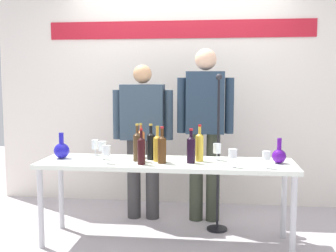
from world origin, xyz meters
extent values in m
plane|color=#B6ACB1|center=(0.00, 0.00, 0.00)|extent=(10.00, 10.00, 0.00)
cube|color=white|center=(0.00, 1.31, 1.50)|extent=(4.36, 0.10, 3.00)
cube|color=red|center=(0.00, 1.25, 2.03)|extent=(3.05, 0.01, 0.20)
cube|color=white|center=(0.00, 0.00, 0.72)|extent=(2.25, 0.58, 0.04)
cylinder|color=silver|center=(-1.07, -0.24, 0.35)|extent=(0.05, 0.05, 0.70)
cylinder|color=silver|center=(1.07, -0.24, 0.35)|extent=(0.05, 0.05, 0.70)
cylinder|color=silver|center=(-1.07, 0.24, 0.35)|extent=(0.05, 0.05, 0.70)
cylinder|color=silver|center=(1.07, 0.24, 0.35)|extent=(0.05, 0.05, 0.70)
sphere|color=#1D1AB0|center=(-0.97, 0.03, 0.81)|extent=(0.14, 0.14, 0.14)
cylinder|color=#1D1AB0|center=(-0.97, 0.03, 0.93)|extent=(0.04, 0.04, 0.11)
sphere|color=#4F108B|center=(0.98, 0.03, 0.80)|extent=(0.12, 0.12, 0.12)
cylinder|color=#4F108B|center=(0.98, 0.03, 0.91)|extent=(0.04, 0.04, 0.11)
cylinder|color=#353334|center=(-0.42, 0.65, 0.42)|extent=(0.14, 0.14, 0.84)
cylinder|color=#353334|center=(-0.22, 0.65, 0.42)|extent=(0.14, 0.14, 0.84)
cube|color=#334455|center=(-0.32, 0.65, 1.13)|extent=(0.44, 0.22, 0.57)
cylinder|color=#334455|center=(-0.59, 0.65, 1.10)|extent=(0.09, 0.09, 0.51)
cylinder|color=#334455|center=(-0.05, 0.65, 1.10)|extent=(0.09, 0.09, 0.51)
sphere|color=tan|center=(-0.32, 0.65, 1.52)|extent=(0.19, 0.19, 0.19)
cylinder|color=#343A2C|center=(0.24, 0.65, 0.46)|extent=(0.14, 0.14, 0.92)
cylinder|color=#343A2C|center=(0.41, 0.65, 0.46)|extent=(0.14, 0.14, 0.92)
cube|color=#25374B|center=(0.32, 0.65, 1.23)|extent=(0.38, 0.22, 0.63)
cylinder|color=#25374B|center=(0.08, 0.65, 1.20)|extent=(0.09, 0.09, 0.56)
cylinder|color=#25374B|center=(0.57, 0.65, 1.20)|extent=(0.09, 0.09, 0.56)
sphere|color=beige|center=(0.32, 0.65, 1.66)|extent=(0.22, 0.22, 0.22)
cylinder|color=#47311C|center=(-0.25, -0.01, 0.86)|extent=(0.07, 0.07, 0.23)
cone|color=#47311C|center=(-0.25, -0.01, 0.99)|extent=(0.07, 0.07, 0.03)
cylinder|color=#47311C|center=(-0.25, -0.01, 1.02)|extent=(0.03, 0.03, 0.09)
cylinder|color=gold|center=(-0.25, -0.01, 1.07)|extent=(0.03, 0.03, 0.02)
cylinder|color=#4A2A11|center=(-0.02, -0.08, 0.85)|extent=(0.07, 0.07, 0.22)
cone|color=#4A2A11|center=(-0.02, -0.08, 0.97)|extent=(0.07, 0.07, 0.03)
cylinder|color=#4A2A11|center=(-0.02, -0.08, 1.00)|extent=(0.03, 0.03, 0.09)
cylinder|color=#B02028|center=(-0.02, -0.08, 1.06)|extent=(0.03, 0.03, 0.02)
cylinder|color=gold|center=(-0.08, 0.00, 0.85)|extent=(0.07, 0.07, 0.21)
cone|color=gold|center=(-0.08, 0.00, 0.97)|extent=(0.07, 0.07, 0.03)
cylinder|color=gold|center=(-0.08, 0.00, 1.00)|extent=(0.03, 0.03, 0.09)
cylinder|color=gold|center=(-0.08, 0.00, 1.05)|extent=(0.03, 0.03, 0.02)
cylinder|color=#CB612C|center=(-0.25, 0.16, 0.86)|extent=(0.07, 0.07, 0.23)
cone|color=#CB612C|center=(-0.25, 0.16, 0.99)|extent=(0.07, 0.07, 0.03)
cylinder|color=#CB612C|center=(-0.25, 0.16, 1.01)|extent=(0.02, 0.02, 0.07)
cylinder|color=gold|center=(-0.25, 0.16, 1.05)|extent=(0.03, 0.03, 0.02)
cylinder|color=black|center=(0.22, -0.04, 0.85)|extent=(0.07, 0.07, 0.21)
cone|color=black|center=(0.22, -0.04, 0.97)|extent=(0.07, 0.07, 0.03)
cylinder|color=black|center=(0.22, -0.04, 0.99)|extent=(0.03, 0.03, 0.07)
cylinder|color=#AD1922|center=(0.22, -0.04, 1.04)|extent=(0.03, 0.03, 0.02)
cylinder|color=black|center=(-0.19, -0.16, 0.85)|extent=(0.07, 0.07, 0.21)
cone|color=black|center=(-0.19, -0.16, 0.97)|extent=(0.07, 0.07, 0.03)
cylinder|color=black|center=(-0.19, -0.16, 1.00)|extent=(0.02, 0.02, 0.08)
cylinder|color=#AF191A|center=(-0.19, -0.16, 1.05)|extent=(0.03, 0.03, 0.02)
cylinder|color=black|center=(-0.15, 0.07, 0.85)|extent=(0.07, 0.07, 0.22)
cone|color=black|center=(-0.15, 0.07, 0.98)|extent=(0.07, 0.07, 0.03)
cylinder|color=black|center=(-0.15, 0.07, 1.01)|extent=(0.03, 0.03, 0.09)
cylinder|color=gold|center=(-0.15, 0.07, 1.06)|extent=(0.03, 0.03, 0.02)
cylinder|color=gold|center=(0.29, 0.05, 0.86)|extent=(0.07, 0.07, 0.23)
cone|color=gold|center=(0.29, 0.05, 0.98)|extent=(0.07, 0.07, 0.03)
cylinder|color=gold|center=(0.29, 0.05, 1.01)|extent=(0.02, 0.02, 0.08)
cylinder|color=#B51415|center=(0.29, 0.05, 1.06)|extent=(0.03, 0.03, 0.02)
cylinder|color=white|center=(-0.58, 0.04, 0.74)|extent=(0.05, 0.05, 0.00)
cylinder|color=white|center=(-0.58, 0.04, 0.78)|extent=(0.01, 0.01, 0.07)
cylinder|color=white|center=(-0.58, 0.04, 0.86)|extent=(0.07, 0.07, 0.09)
cylinder|color=white|center=(-0.49, -0.16, 0.74)|extent=(0.06, 0.06, 0.00)
cylinder|color=white|center=(-0.49, -0.16, 0.78)|extent=(0.01, 0.01, 0.07)
cylinder|color=white|center=(-0.49, -0.16, 0.86)|extent=(0.07, 0.07, 0.09)
cylinder|color=white|center=(-0.71, 0.23, 0.74)|extent=(0.06, 0.06, 0.00)
cylinder|color=white|center=(-0.71, 0.23, 0.77)|extent=(0.01, 0.01, 0.06)
cylinder|color=white|center=(-0.71, 0.23, 0.85)|extent=(0.07, 0.07, 0.09)
cylinder|color=white|center=(0.85, -0.19, 0.74)|extent=(0.05, 0.05, 0.00)
cylinder|color=white|center=(0.85, -0.19, 0.78)|extent=(0.01, 0.01, 0.07)
cylinder|color=white|center=(0.85, -0.19, 0.85)|extent=(0.07, 0.07, 0.07)
cylinder|color=white|center=(0.45, 0.11, 0.74)|extent=(0.06, 0.06, 0.00)
cylinder|color=white|center=(0.45, 0.11, 0.78)|extent=(0.01, 0.01, 0.06)
cylinder|color=white|center=(0.45, 0.11, 0.85)|extent=(0.07, 0.07, 0.09)
cylinder|color=white|center=(0.57, -0.19, 0.74)|extent=(0.06, 0.06, 0.00)
cylinder|color=white|center=(0.57, -0.19, 0.78)|extent=(0.01, 0.01, 0.08)
cylinder|color=white|center=(0.57, -0.19, 0.86)|extent=(0.07, 0.07, 0.08)
cylinder|color=black|center=(0.46, 0.37, 0.01)|extent=(0.20, 0.20, 0.02)
cylinder|color=black|center=(0.46, 0.37, 0.73)|extent=(0.02, 0.02, 1.46)
sphere|color=#232328|center=(0.46, 0.37, 1.49)|extent=(0.06, 0.06, 0.06)
camera|label=1|loc=(0.44, -3.61, 1.46)|focal=44.80mm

